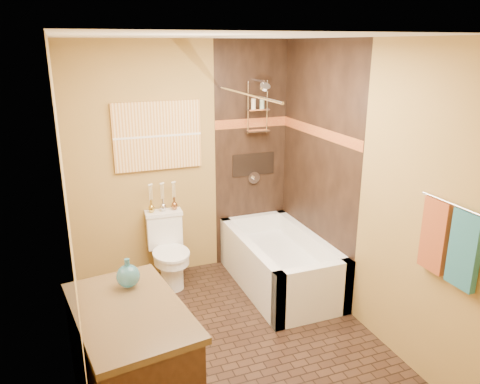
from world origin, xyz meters
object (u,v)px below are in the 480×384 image
bathtub (280,266)px  vanity (133,370)px  sunset_painting (158,136)px  toilet (169,250)px

bathtub → vanity: size_ratio=1.36×
sunset_painting → bathtub: sunset_painting is taller
bathtub → vanity: 2.23m
bathtub → toilet: (-1.07, 0.47, 0.16)m
bathtub → toilet: bearing=156.3°
bathtub → sunset_painting: bearing=145.8°
sunset_painting → vanity: 2.48m
bathtub → vanity: bearing=-141.0°
sunset_painting → toilet: 1.19m
bathtub → vanity: (-1.72, -1.40, 0.24)m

